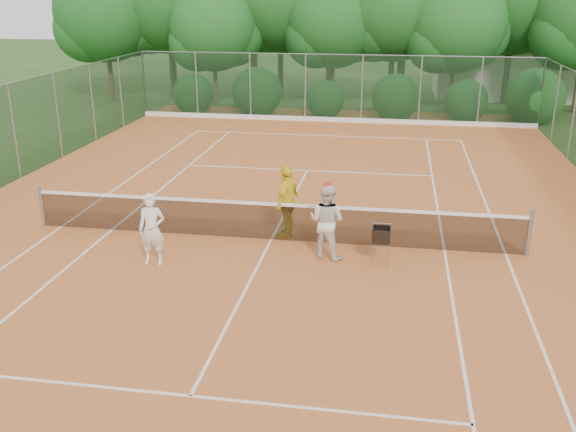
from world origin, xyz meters
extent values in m
plane|color=#29481A|center=(0.00, 0.00, 0.00)|extent=(120.00, 120.00, 0.00)
cube|color=#C8682E|center=(0.00, 0.00, 0.01)|extent=(18.00, 36.00, 0.02)
cube|color=beige|center=(9.00, 24.00, 1.50)|extent=(8.00, 5.00, 3.00)
cylinder|color=gray|center=(-5.94, 0.00, 0.57)|extent=(0.10, 0.10, 1.10)
cylinder|color=gray|center=(5.94, 0.00, 0.57)|extent=(0.10, 0.10, 1.10)
cube|color=black|center=(0.00, 0.00, 0.48)|extent=(11.87, 0.03, 0.86)
cube|color=white|center=(0.00, 0.00, 0.95)|extent=(11.87, 0.04, 0.07)
imported|color=white|center=(-2.30, -1.77, 0.82)|extent=(0.63, 0.46, 1.61)
imported|color=silver|center=(1.42, -0.79, 0.88)|extent=(1.01, 0.90, 1.72)
ellipsoid|color=red|center=(1.42, -0.79, 1.70)|extent=(0.22, 0.22, 0.14)
imported|color=yellow|center=(0.34, 0.33, 0.93)|extent=(0.70, 1.14, 1.81)
cylinder|color=gray|center=(2.48, -1.19, 0.29)|extent=(0.02, 0.02, 0.55)
cylinder|color=gray|center=(2.82, -0.85, 0.29)|extent=(0.02, 0.02, 0.55)
cube|color=black|center=(2.65, -1.02, 0.73)|extent=(0.38, 0.38, 0.32)
sphere|color=#BADA32|center=(1.77, 11.15, 0.05)|extent=(0.07, 0.07, 0.07)
sphere|color=#B7CD2F|center=(-2.59, 12.53, 0.05)|extent=(0.07, 0.07, 0.07)
sphere|color=#B3CB2F|center=(-0.33, 9.56, 0.05)|extent=(0.07, 0.07, 0.07)
cube|color=white|center=(0.00, 11.88, 0.02)|extent=(11.03, 0.06, 0.01)
cube|color=white|center=(-5.49, 0.00, 0.02)|extent=(0.06, 23.77, 0.01)
cube|color=white|center=(5.49, 0.00, 0.02)|extent=(0.06, 23.77, 0.01)
cube|color=white|center=(-4.11, 0.00, 0.02)|extent=(0.06, 23.77, 0.01)
cube|color=white|center=(4.11, 0.00, 0.02)|extent=(0.06, 23.77, 0.01)
cube|color=white|center=(0.00, 6.40, 0.02)|extent=(8.23, 0.06, 0.01)
cube|color=white|center=(0.00, -6.40, 0.02)|extent=(8.23, 0.06, 0.01)
cube|color=white|center=(0.00, 0.00, 0.02)|extent=(0.06, 12.80, 0.01)
cube|color=#19381E|center=(0.00, 15.00, 1.52)|extent=(18.00, 0.02, 3.00)
cylinder|color=gray|center=(-9.00, 15.00, 1.52)|extent=(0.07, 0.07, 3.00)
cylinder|color=gray|center=(9.00, 15.00, 1.52)|extent=(0.07, 0.07, 3.00)
cylinder|color=gray|center=(-9.00, 15.00, 1.52)|extent=(0.07, 0.07, 3.00)
cylinder|color=gray|center=(9.00, 15.00, 1.52)|extent=(0.07, 0.07, 3.00)
cylinder|color=brown|center=(-12.50, 19.00, 1.88)|extent=(0.26, 0.26, 3.75)
sphere|color=#1B511B|center=(-12.50, 19.00, 4.65)|extent=(5.25, 5.25, 5.25)
cylinder|color=brown|center=(-9.50, 20.50, 2.20)|extent=(0.30, 0.30, 4.40)
cylinder|color=brown|center=(-6.50, 18.50, 1.60)|extent=(0.22, 0.22, 3.20)
sphere|color=#1B511B|center=(-6.50, 18.50, 3.97)|extent=(4.48, 4.48, 4.48)
cylinder|color=brown|center=(-3.50, 21.00, 2.25)|extent=(0.31, 0.31, 4.50)
cylinder|color=brown|center=(-0.50, 19.50, 1.75)|extent=(0.24, 0.24, 3.50)
sphere|color=#1B511B|center=(-0.50, 19.50, 4.34)|extent=(4.90, 4.90, 4.90)
cylinder|color=brown|center=(2.50, 20.00, 2.05)|extent=(0.28, 0.28, 4.10)
sphere|color=#1B511B|center=(2.50, 20.00, 5.08)|extent=(5.74, 5.74, 5.74)
cylinder|color=brown|center=(5.50, 18.80, 1.70)|extent=(0.23, 0.23, 3.40)
sphere|color=#1B511B|center=(5.50, 18.80, 4.22)|extent=(4.76, 4.76, 4.76)
cylinder|color=brown|center=(8.50, 21.50, 2.33)|extent=(0.32, 0.32, 4.65)
cone|color=brown|center=(3.00, 20.50, 5.00)|extent=(0.44, 0.44, 10.00)
camera|label=1|loc=(2.78, -14.19, 5.78)|focal=40.00mm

